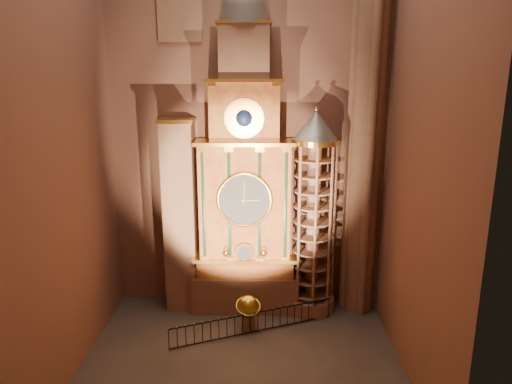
{
  "coord_description": "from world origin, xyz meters",
  "views": [
    {
      "loc": [
        0.86,
        -17.79,
        12.14
      ],
      "look_at": [
        0.58,
        3.0,
        6.96
      ],
      "focal_mm": 32.0,
      "sensor_mm": 36.0,
      "label": 1
    }
  ],
  "objects_px": {
    "astronomical_clock": "(245,188)",
    "celestial_globe": "(248,310)",
    "iron_railing": "(254,323)",
    "stair_turret": "(313,216)",
    "portrait_tower": "(180,216)"
  },
  "relations": [
    {
      "from": "stair_turret",
      "to": "celestial_globe",
      "type": "relative_size",
      "value": 6.02
    },
    {
      "from": "astronomical_clock",
      "to": "celestial_globe",
      "type": "distance_m",
      "value": 6.1
    },
    {
      "from": "iron_railing",
      "to": "stair_turret",
      "type": "bearing_deg",
      "value": 39.55
    },
    {
      "from": "astronomical_clock",
      "to": "iron_railing",
      "type": "bearing_deg",
      "value": -79.62
    },
    {
      "from": "astronomical_clock",
      "to": "stair_turret",
      "type": "xyz_separation_m",
      "value": [
        3.5,
        -0.26,
        -1.41
      ]
    },
    {
      "from": "astronomical_clock",
      "to": "portrait_tower",
      "type": "bearing_deg",
      "value": 179.71
    },
    {
      "from": "astronomical_clock",
      "to": "celestial_globe",
      "type": "height_order",
      "value": "astronomical_clock"
    },
    {
      "from": "stair_turret",
      "to": "portrait_tower",
      "type": "bearing_deg",
      "value": 177.67
    },
    {
      "from": "celestial_globe",
      "to": "iron_railing",
      "type": "bearing_deg",
      "value": -49.23
    },
    {
      "from": "portrait_tower",
      "to": "stair_turret",
      "type": "relative_size",
      "value": 0.94
    },
    {
      "from": "iron_railing",
      "to": "celestial_globe",
      "type": "bearing_deg",
      "value": 130.77
    },
    {
      "from": "astronomical_clock",
      "to": "stair_turret",
      "type": "relative_size",
      "value": 1.55
    },
    {
      "from": "astronomical_clock",
      "to": "celestial_globe",
      "type": "xyz_separation_m",
      "value": [
        0.21,
        -2.4,
        -5.6
      ]
    },
    {
      "from": "iron_railing",
      "to": "portrait_tower",
      "type": "bearing_deg",
      "value": 144.76
    },
    {
      "from": "astronomical_clock",
      "to": "iron_railing",
      "type": "distance_m",
      "value": 6.71
    }
  ]
}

